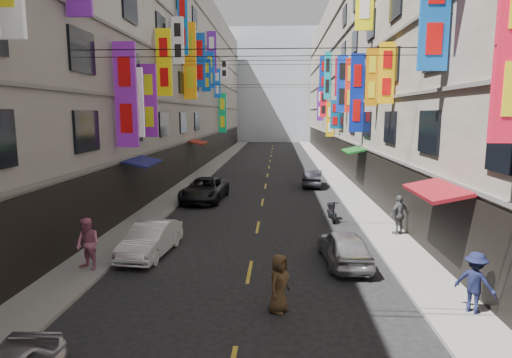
# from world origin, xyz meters

# --- Properties ---
(sidewalk_left) EXTENTS (2.00, 90.00, 0.12)m
(sidewalk_left) POSITION_xyz_m (-6.00, 42.00, 0.06)
(sidewalk_left) COLOR slate
(sidewalk_left) RESTS_ON ground
(sidewalk_right) EXTENTS (2.00, 90.00, 0.12)m
(sidewalk_right) POSITION_xyz_m (6.00, 42.00, 0.06)
(sidewalk_right) COLOR slate
(sidewalk_right) RESTS_ON ground
(building_row_left) EXTENTS (10.14, 90.00, 19.00)m
(building_row_left) POSITION_xyz_m (-11.99, 42.00, 9.49)
(building_row_left) COLOR gray
(building_row_left) RESTS_ON ground
(building_row_right) EXTENTS (10.14, 90.00, 19.00)m
(building_row_right) POSITION_xyz_m (11.99, 42.00, 9.49)
(building_row_right) COLOR #AFA393
(building_row_right) RESTS_ON ground
(haze_block) EXTENTS (18.00, 8.00, 22.00)m
(haze_block) POSITION_xyz_m (0.00, 92.00, 11.00)
(haze_block) COLOR #A5ADB8
(haze_block) RESTS_ON ground
(shop_signage) EXTENTS (14.00, 55.00, 12.68)m
(shop_signage) POSITION_xyz_m (-0.24, 34.67, 9.15)
(shop_signage) COLOR #0D40A1
(shop_signage) RESTS_ON ground
(street_awnings) EXTENTS (13.99, 35.20, 0.41)m
(street_awnings) POSITION_xyz_m (-1.26, 26.00, 3.00)
(street_awnings) COLOR #144E15
(street_awnings) RESTS_ON ground
(overhead_cables) EXTENTS (14.00, 38.04, 1.24)m
(overhead_cables) POSITION_xyz_m (0.00, 30.00, 8.80)
(overhead_cables) COLOR black
(overhead_cables) RESTS_ON ground
(lane_markings) EXTENTS (0.12, 80.20, 0.01)m
(lane_markings) POSITION_xyz_m (0.00, 39.00, 0.00)
(lane_markings) COLOR gold
(lane_markings) RESTS_ON ground
(scooter_far_right) EXTENTS (0.50, 1.80, 1.14)m
(scooter_far_right) POSITION_xyz_m (3.79, 25.58, 0.44)
(scooter_far_right) COLOR black
(scooter_far_right) RESTS_ON ground
(car_left_mid) EXTENTS (1.73, 4.01, 1.28)m
(car_left_mid) POSITION_xyz_m (-4.00, 19.59, 0.64)
(car_left_mid) COLOR silver
(car_left_mid) RESTS_ON ground
(car_left_far) EXTENTS (2.73, 5.38, 1.46)m
(car_left_far) POSITION_xyz_m (-3.71, 30.27, 0.73)
(car_left_far) COLOR black
(car_left_far) RESTS_ON ground
(car_right_mid) EXTENTS (1.79, 3.87, 1.29)m
(car_right_mid) POSITION_xyz_m (3.44, 19.01, 0.64)
(car_right_mid) COLOR #ACADB1
(car_right_mid) RESTS_ON ground
(car_right_far) EXTENTS (1.81, 4.01, 1.28)m
(car_right_far) POSITION_xyz_m (3.61, 36.14, 0.64)
(car_right_far) COLOR #222128
(car_right_far) RESTS_ON ground
(pedestrian_lfar) EXTENTS (1.07, 0.94, 1.83)m
(pedestrian_lfar) POSITION_xyz_m (-5.62, 17.64, 1.04)
(pedestrian_lfar) COLOR #C7698B
(pedestrian_lfar) RESTS_ON sidewalk_left
(pedestrian_rnear) EXTENTS (1.18, 1.16, 1.70)m
(pedestrian_rnear) POSITION_xyz_m (6.38, 15.02, 0.97)
(pedestrian_rnear) COLOR #131735
(pedestrian_rnear) RESTS_ON sidewalk_right
(pedestrian_rfar) EXTENTS (1.21, 1.04, 1.79)m
(pedestrian_rfar) POSITION_xyz_m (6.44, 22.72, 1.01)
(pedestrian_rfar) COLOR #545456
(pedestrian_rfar) RESTS_ON sidewalk_right
(pedestrian_crossing) EXTENTS (0.89, 0.98, 1.67)m
(pedestrian_crossing) POSITION_xyz_m (1.03, 14.99, 0.83)
(pedestrian_crossing) COLOR #4E371F
(pedestrian_crossing) RESTS_ON ground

